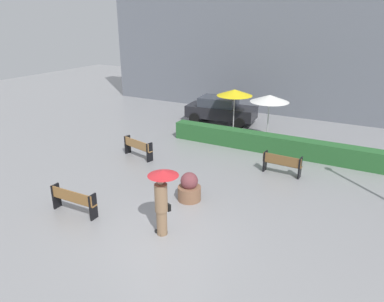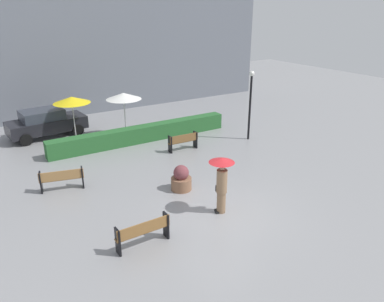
# 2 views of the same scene
# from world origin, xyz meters

# --- Properties ---
(ground_plane) EXTENTS (60.00, 60.00, 0.00)m
(ground_plane) POSITION_xyz_m (0.00, 0.00, 0.00)
(ground_plane) COLOR gray
(bench_back_row) EXTENTS (1.61, 0.42, 0.88)m
(bench_back_row) POSITION_xyz_m (1.89, 6.07, 0.52)
(bench_back_row) COLOR brown
(bench_back_row) RESTS_ON ground
(bench_far_left) EXTENTS (1.73, 0.72, 0.88)m
(bench_far_left) POSITION_xyz_m (-4.52, 4.78, 0.53)
(bench_far_left) COLOR #9E7242
(bench_far_left) RESTS_ON ground
(bench_near_left) EXTENTS (1.77, 0.37, 0.87)m
(bench_near_left) POSITION_xyz_m (-3.31, -0.38, 0.53)
(bench_near_left) COLOR olive
(bench_near_left) RESTS_ON ground
(pedestrian_with_umbrella) EXTENTS (0.91, 0.91, 2.07)m
(pedestrian_with_umbrella) POSITION_xyz_m (-0.06, 0.06, 1.31)
(pedestrian_with_umbrella) COLOR #8C6B4C
(pedestrian_with_umbrella) RESTS_ON ground
(planter_pot) EXTENTS (0.83, 0.83, 1.05)m
(planter_pot) POSITION_xyz_m (-0.41, 2.31, 0.45)
(planter_pot) COLOR brown
(planter_pot) RESTS_ON ground
(lamp_post) EXTENTS (0.28, 0.28, 3.79)m
(lamp_post) POSITION_xyz_m (5.87, 5.65, 2.33)
(lamp_post) COLOR black
(lamp_post) RESTS_ON ground
(patio_umbrella_yellow) EXTENTS (2.01, 2.01, 2.35)m
(patio_umbrella_yellow) POSITION_xyz_m (-2.30, 10.97, 2.17)
(patio_umbrella_yellow) COLOR silver
(patio_umbrella_yellow) RESTS_ON ground
(patio_umbrella_white) EXTENTS (1.94, 1.94, 2.56)m
(patio_umbrella_white) POSITION_xyz_m (0.16, 9.52, 2.37)
(patio_umbrella_white) COLOR silver
(patio_umbrella_white) RESTS_ON ground
(hedge_strip) EXTENTS (10.17, 0.70, 0.87)m
(hedge_strip) POSITION_xyz_m (0.66, 8.40, 0.44)
(hedge_strip) COLOR #28602D
(hedge_strip) RESTS_ON ground
(building_facade) EXTENTS (28.00, 1.20, 11.94)m
(building_facade) POSITION_xyz_m (0.00, 16.00, 5.97)
(building_facade) COLOR slate
(building_facade) RESTS_ON ground
(parked_car) EXTENTS (4.35, 2.30, 1.57)m
(parked_car) POSITION_xyz_m (-3.62, 12.06, 0.82)
(parked_car) COLOR black
(parked_car) RESTS_ON ground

